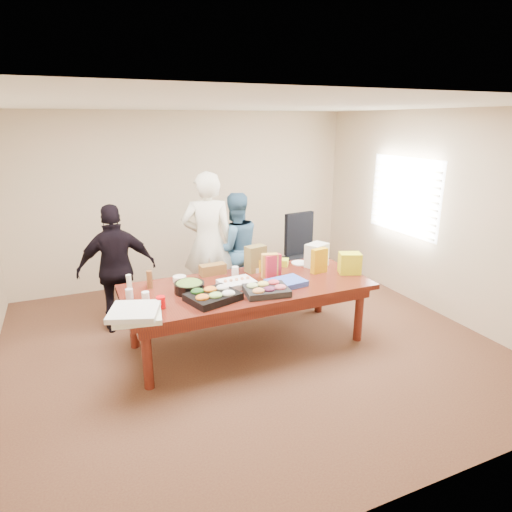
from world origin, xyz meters
name	(u,v)px	position (x,y,z in m)	size (l,w,h in m)	color
floor	(248,344)	(0.00, 0.00, -0.01)	(5.50, 5.00, 0.02)	#47301E
ceiling	(246,104)	(0.00, 0.00, 2.71)	(5.50, 5.00, 0.02)	white
wall_back	(188,199)	(0.00, 2.50, 1.35)	(5.50, 0.04, 2.70)	beige
wall_front	(405,328)	(0.00, -2.50, 1.35)	(5.50, 0.04, 2.70)	beige
wall_right	(436,214)	(2.75, 0.00, 1.35)	(0.04, 5.00, 2.70)	beige
window_panel	(404,196)	(2.72, 0.60, 1.50)	(0.03, 1.40, 1.10)	white
window_blinds	(402,196)	(2.68, 0.60, 1.50)	(0.04, 1.36, 1.00)	beige
conference_table	(248,314)	(0.00, 0.00, 0.38)	(2.80, 1.20, 0.75)	#4C1C0F
office_chair	(306,257)	(1.40, 1.10, 0.59)	(0.60, 0.60, 1.17)	black
person_center	(208,242)	(-0.09, 1.19, 0.96)	(0.70, 0.46, 1.93)	white
person_right	(235,249)	(0.33, 1.26, 0.80)	(0.78, 0.61, 1.60)	#3B6588
person_left	(117,269)	(-1.32, 1.01, 0.80)	(0.94, 0.39, 1.61)	black
veggie_tray	(213,297)	(-0.51, -0.28, 0.79)	(0.51, 0.40, 0.08)	black
fruit_tray	(266,291)	(0.08, -0.33, 0.79)	(0.47, 0.37, 0.07)	black
sheet_cake	(237,283)	(-0.13, 0.01, 0.78)	(0.39, 0.29, 0.07)	white
salad_bowl	(189,287)	(-0.67, 0.04, 0.80)	(0.33, 0.33, 0.11)	black
chip_bag_blue	(286,283)	(0.39, -0.20, 0.78)	(0.42, 0.31, 0.06)	blue
chip_bag_red	(273,266)	(0.36, 0.09, 0.89)	(0.20, 0.08, 0.29)	red
chip_bag_yellow	(319,261)	(0.97, 0.03, 0.90)	(0.20, 0.08, 0.31)	#DB9D0D
chip_bag_orange	(270,266)	(0.33, 0.11, 0.90)	(0.19, 0.09, 0.30)	gold
mayo_jar	(235,272)	(-0.04, 0.30, 0.81)	(0.08, 0.08, 0.13)	white
mustard_bottle	(259,266)	(0.29, 0.35, 0.83)	(0.06, 0.06, 0.16)	#F1B60A
dressing_bottle	(150,280)	(-1.04, 0.34, 0.85)	(0.07, 0.07, 0.20)	brown
ranch_bottle	(129,282)	(-1.26, 0.40, 0.83)	(0.06, 0.06, 0.17)	white
banana_bunch	(278,262)	(0.64, 0.49, 0.79)	(0.25, 0.15, 0.08)	#C8D121
bread_loaf	(213,269)	(-0.25, 0.50, 0.81)	(0.32, 0.14, 0.13)	brown
kraft_bag	(256,259)	(0.27, 0.39, 0.91)	(0.25, 0.14, 0.33)	brown
red_cup	(161,302)	(-1.05, -0.26, 0.81)	(0.09, 0.09, 0.12)	red
clear_cup_a	(146,297)	(-1.16, -0.03, 0.80)	(0.08, 0.08, 0.11)	white
clear_cup_b	(129,294)	(-1.30, 0.12, 0.80)	(0.08, 0.08, 0.11)	silver
pizza_box_lower	(137,315)	(-1.30, -0.39, 0.78)	(0.45, 0.45, 0.05)	silver
pizza_box_upper	(134,311)	(-1.33, -0.41, 0.83)	(0.45, 0.45, 0.05)	silver
plate_a	(300,263)	(0.93, 0.44, 0.76)	(0.23, 0.23, 0.01)	white
plate_b	(263,266)	(0.42, 0.50, 0.76)	(0.21, 0.21, 0.01)	silver
dip_bowl_a	(254,269)	(0.25, 0.39, 0.78)	(0.15, 0.15, 0.06)	beige
dip_bowl_b	(180,279)	(-0.69, 0.42, 0.78)	(0.16, 0.16, 0.06)	white
grocery_bag_white	(317,255)	(1.07, 0.26, 0.90)	(0.28, 0.20, 0.30)	white
grocery_bag_yellow	(350,263)	(1.30, -0.14, 0.88)	(0.26, 0.18, 0.26)	yellow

